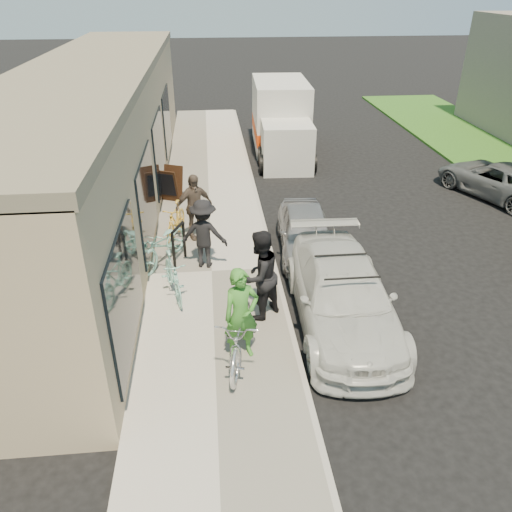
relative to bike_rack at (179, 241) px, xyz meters
name	(u,v)px	position (x,y,z in m)	size (l,w,h in m)	color
ground	(318,351)	(2.77, -3.50, -0.75)	(120.00, 120.00, 0.00)	black
sidewalk	(212,274)	(0.77, -0.50, -0.67)	(3.00, 34.00, 0.15)	#B2ABA0
curb	(275,271)	(2.32, -0.50, -0.68)	(0.12, 34.00, 0.13)	#A19B93
storefront	(99,137)	(-2.47, 4.49, 1.37)	(3.60, 20.00, 4.22)	tan
bike_rack	(179,241)	(0.00, 0.00, 0.00)	(0.30, 0.66, 0.99)	black
sandwich_board	(170,184)	(-0.42, 4.08, -0.06)	(0.84, 0.84, 1.05)	#321C0D
sedan_white	(342,295)	(3.41, -2.62, -0.07)	(2.08, 4.77, 1.41)	silver
sedan_silver	(306,231)	(3.24, 0.54, -0.17)	(1.38, 3.43, 1.17)	#96969B
moving_truck	(281,122)	(3.82, 9.25, 0.48)	(2.34, 5.70, 2.76)	silver
far_car_gray	(497,179)	(10.23, 3.79, -0.19)	(1.87, 4.06, 1.13)	#555759
tandem_bike	(242,333)	(1.27, -3.71, -0.04)	(0.74, 2.13, 1.12)	silver
woman_rider	(241,315)	(1.27, -3.63, 0.31)	(0.67, 0.44, 1.83)	#3C872D
man_standing	(260,275)	(1.73, -2.40, 0.37)	(0.94, 0.73, 1.93)	black
cruiser_bike_a	(173,276)	(-0.08, -1.47, -0.11)	(0.46, 1.63, 0.98)	#8ACFBF
cruiser_bike_b	(164,245)	(-0.36, 0.02, -0.10)	(0.67, 1.92, 1.01)	#8ACFBF
cruiser_bike_c	(176,221)	(-0.14, 1.43, -0.12)	(0.45, 1.60, 0.96)	gold
bystander_a	(204,234)	(0.62, -0.20, 0.26)	(1.11, 0.64, 1.72)	black
bystander_b	(194,207)	(0.38, 1.36, 0.30)	(1.05, 0.44, 1.79)	brown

